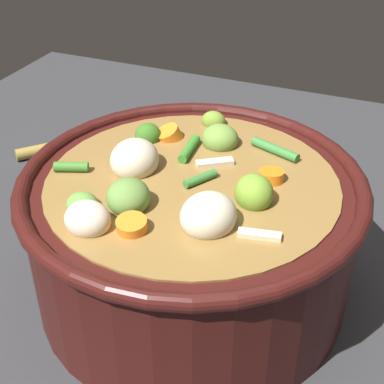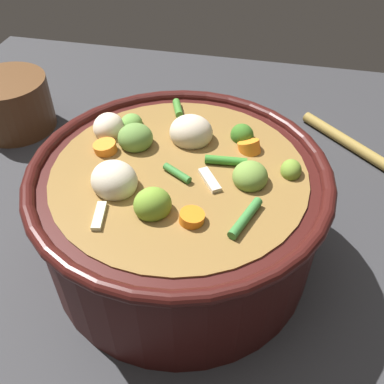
# 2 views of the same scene
# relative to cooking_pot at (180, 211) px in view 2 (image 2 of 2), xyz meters

# --- Properties ---
(ground_plane) EXTENTS (1.10, 1.10, 0.00)m
(ground_plane) POSITION_rel_cooking_pot_xyz_m (0.00, -0.00, -0.07)
(ground_plane) COLOR #2D2D30
(cooking_pot) EXTENTS (0.33, 0.33, 0.16)m
(cooking_pot) POSITION_rel_cooking_pot_xyz_m (0.00, 0.00, 0.00)
(cooking_pot) COLOR #38110F
(cooking_pot) RESTS_ON ground_plane
(wooden_spoon) EXTENTS (0.20, 0.20, 0.02)m
(wooden_spoon) POSITION_rel_cooking_pot_xyz_m (0.17, 0.22, -0.06)
(wooden_spoon) COLOR olive
(wooden_spoon) RESTS_ON ground_plane
(small_saucepan) EXTENTS (0.21, 0.16, 0.09)m
(small_saucepan) POSITION_rel_cooking_pot_xyz_m (-0.34, 0.21, -0.03)
(small_saucepan) COLOR brown
(small_saucepan) RESTS_ON ground_plane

